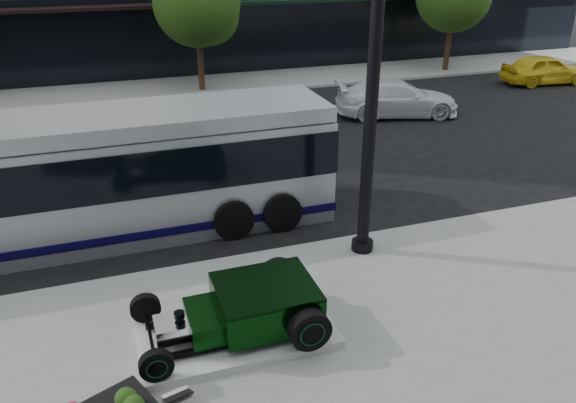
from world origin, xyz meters
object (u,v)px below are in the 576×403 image
object	(u,v)px
lamppost	(374,69)
transit_bus	(75,178)
white_sedan	(397,98)
yellow_taxi	(545,69)
hot_rod	(254,306)

from	to	relation	value
lamppost	transit_bus	distance (m)	7.16
lamppost	transit_bus	size ratio (longest dim) A/B	0.72
white_sedan	yellow_taxi	world-z (taller)	same
hot_rod	transit_bus	xyz separation A→B (m)	(-2.83, 5.02, 0.79)
white_sedan	yellow_taxi	bearing A→B (deg)	-61.42
transit_bus	yellow_taxi	distance (m)	23.16
lamppost	transit_bus	bearing A→B (deg)	153.34
white_sedan	yellow_taxi	size ratio (longest dim) A/B	1.17
transit_bus	yellow_taxi	xyz separation A→B (m)	(21.38, 8.86, -0.78)
lamppost	white_sedan	size ratio (longest dim) A/B	1.81
transit_bus	white_sedan	bearing A→B (deg)	28.24
hot_rod	transit_bus	distance (m)	5.82
hot_rod	white_sedan	bearing A→B (deg)	51.39
transit_bus	white_sedan	size ratio (longest dim) A/B	2.50
hot_rod	yellow_taxi	xyz separation A→B (m)	(18.55, 13.89, 0.01)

